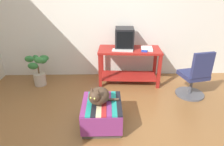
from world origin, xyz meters
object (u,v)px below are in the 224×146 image
potted_plant (39,70)px  cat (99,96)px  desk (129,60)px  ottoman_with_blanket (102,114)px  tv_monitor (124,38)px  book (147,49)px  keyboard (123,50)px  stapler (144,51)px  office_chair (195,77)px

potted_plant → cat: bearing=-46.3°
desk → ottoman_with_blanket: (-0.53, -1.39, -0.30)m
tv_monitor → potted_plant: bearing=-170.5°
tv_monitor → book: (0.43, -0.16, -0.17)m
keyboard → potted_plant: (-1.67, 0.03, -0.41)m
potted_plant → stapler: bearing=-3.1°
stapler → tv_monitor: bearing=66.9°
potted_plant → ottoman_with_blanket: bearing=-45.1°
desk → book: (0.33, -0.06, 0.26)m
cat → ottoman_with_blanket: bearing=37.9°
tv_monitor → potted_plant: 1.83m
book → office_chair: size_ratio=0.31×
tv_monitor → stapler: (0.36, -0.30, -0.17)m
office_chair → keyboard: bearing=-33.9°
ottoman_with_blanket → office_chair: 1.82m
book → stapler: (-0.07, -0.14, -0.00)m
tv_monitor → book: 0.49m
tv_monitor → office_chair: (1.21, -0.71, -0.54)m
ottoman_with_blanket → potted_plant: 1.83m
keyboard → cat: bearing=-99.5°
book → ottoman_with_blanket: (-0.86, -1.32, -0.56)m
potted_plant → stapler: stapler is taller
potted_plant → tv_monitor: bearing=6.1°
tv_monitor → cat: tv_monitor is taller
tv_monitor → book: size_ratio=1.56×
keyboard → ottoman_with_blanket: size_ratio=0.61×
tv_monitor → cat: bearing=-104.1°
cat → tv_monitor: bearing=94.8°
office_chair → cat: bearing=12.5°
stapler → desk: bearing=68.6°
tv_monitor → ottoman_with_blanket: tv_monitor is taller
office_chair → potted_plant: bearing=-22.6°
book → office_chair: 1.02m
potted_plant → desk: bearing=2.8°
book → potted_plant: (-2.15, -0.03, -0.42)m
office_chair → stapler: size_ratio=8.09×
stapler → office_chair: bearing=-99.3°
cat → desk: bearing=90.1°
desk → book: bearing=-7.3°
desk → book: size_ratio=4.56×
book → stapler: bearing=-110.8°
cat → potted_plant: cat is taller
desk → stapler: size_ratio=11.46×
stapler → book: bearing=-10.8°
ottoman_with_blanket → cat: size_ratio=1.38×
desk → potted_plant: bearing=-173.8°
cat → potted_plant: bearing=156.0°
book → stapler: size_ratio=2.51×
potted_plant → office_chair: size_ratio=0.74×
ottoman_with_blanket → office_chair: size_ratio=0.73×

